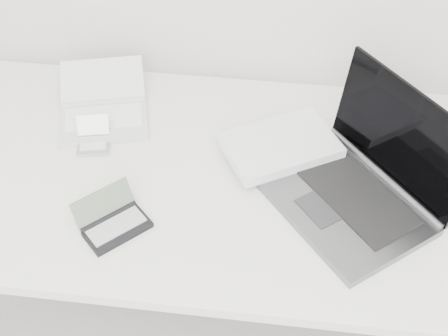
# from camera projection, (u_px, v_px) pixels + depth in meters

# --- Properties ---
(desk) EXTENTS (1.60, 0.80, 0.73)m
(desk) POSITION_uv_depth(u_px,v_px,m) (237.00, 187.00, 1.62)
(desk) COLOR white
(desk) RESTS_ON ground
(laptop_large) EXTENTS (0.59, 0.55, 0.28)m
(laptop_large) POSITION_uv_depth(u_px,v_px,m) (334.00, 171.00, 1.53)
(laptop_large) COLOR slate
(laptop_large) RESTS_ON desk
(netbook_open_white) EXTENTS (0.31, 0.35, 0.07)m
(netbook_open_white) POSITION_uv_depth(u_px,v_px,m) (104.00, 110.00, 1.74)
(netbook_open_white) COLOR silver
(netbook_open_white) RESTS_ON desk
(pda_silver) EXTENTS (0.10, 0.12, 0.06)m
(pda_silver) POSITION_uv_depth(u_px,v_px,m) (93.00, 141.00, 1.65)
(pda_silver) COLOR #B7B7BB
(pda_silver) RESTS_ON desk
(palmtop_charcoal) EXTENTS (0.19, 0.19, 0.08)m
(palmtop_charcoal) POSITION_uv_depth(u_px,v_px,m) (114.00, 222.00, 1.45)
(palmtop_charcoal) COLOR black
(palmtop_charcoal) RESTS_ON desk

